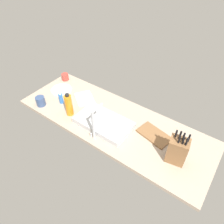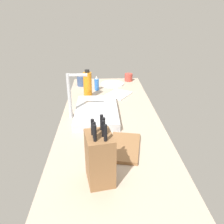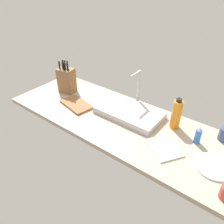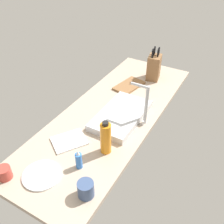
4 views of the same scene
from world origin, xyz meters
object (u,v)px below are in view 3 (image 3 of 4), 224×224
knife_block (67,80)px  dinner_plate (214,166)px  water_bottle (176,114)px  faucet (138,86)px  sink_basin (129,112)px  cutting_board (76,104)px  soap_bottle (198,136)px  dish_towel (164,148)px

knife_block → dinner_plate: size_ratio=1.31×
water_bottle → dinner_plate: (35.68, -22.24, -10.64)cm
water_bottle → faucet: bearing=167.1°
sink_basin → knife_block: (-68.39, -2.29, 9.17)cm
sink_basin → cutting_board: (-43.97, -15.25, -1.68)cm
sink_basin → water_bottle: size_ratio=2.15×
faucet → soap_bottle: 61.34cm
dinner_plate → cutting_board: bearing=-179.7°
soap_bottle → water_bottle: size_ratio=0.56×
knife_block → water_bottle: (103.51, 9.91, -0.51)cm
sink_basin → soap_bottle: soap_bottle is taller
dish_towel → faucet: bearing=141.3°
knife_block → water_bottle: size_ratio=1.24×
sink_basin → knife_block: knife_block is taller
faucet → water_bottle: faucet is taller
dish_towel → cutting_board: bearing=177.9°
faucet → dish_towel: 58.29cm
cutting_board → dinner_plate: 114.77cm
sink_basin → dinner_plate: 72.31cm
faucet → soap_bottle: bearing=-15.4°
sink_basin → knife_block: 69.04cm
faucet → dinner_plate: bearing=-22.7°
soap_bottle → dinner_plate: size_ratio=0.59×
dish_towel → dinner_plate: bearing=6.9°
cutting_board → water_bottle: water_bottle is taller
dish_towel → water_bottle: bearing=100.4°
sink_basin → cutting_board: bearing=-160.9°
sink_basin → faucet: (-3.48, 16.46, 15.47)cm
knife_block → dish_towel: 110.04cm
sink_basin → dish_towel: (39.90, -18.34, -1.98)cm
faucet → knife_block: faucet is taller
knife_block → cutting_board: bearing=-39.0°
sink_basin → water_bottle: bearing=12.2°
water_bottle → dish_towel: (4.78, -25.96, -10.64)cm
soap_bottle → knife_block: bearing=-178.7°
soap_bottle → sink_basin: bearing=-179.5°
sink_basin → dish_towel: 43.95cm
knife_block → dish_towel: (108.29, -16.04, -11.15)cm
sink_basin → faucet: faucet is taller
knife_block → faucet: bearing=5.1°
dinner_plate → dish_towel: 31.12cm
faucet → water_bottle: 40.18cm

